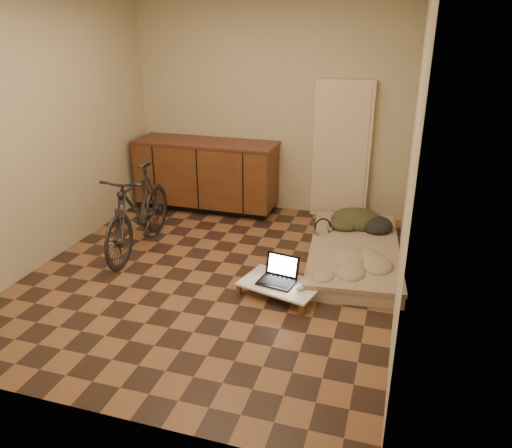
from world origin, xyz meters
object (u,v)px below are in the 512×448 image
(futon, at_px, (354,252))
(laptop, at_px, (279,276))
(lap_desk, at_px, (280,284))
(bicycle, at_px, (138,206))

(futon, xyz_separation_m, laptop, (-0.59, -0.89, 0.08))
(futon, relative_size, lap_desk, 2.48)
(futon, distance_m, lap_desk, 1.08)
(bicycle, relative_size, laptop, 4.33)
(bicycle, xyz_separation_m, lap_desk, (1.70, -0.49, -0.41))
(bicycle, height_order, lap_desk, bicycle)
(futon, distance_m, laptop, 1.07)
(bicycle, bearing_deg, futon, 6.27)
(bicycle, distance_m, lap_desk, 1.81)
(futon, bearing_deg, bicycle, -175.27)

